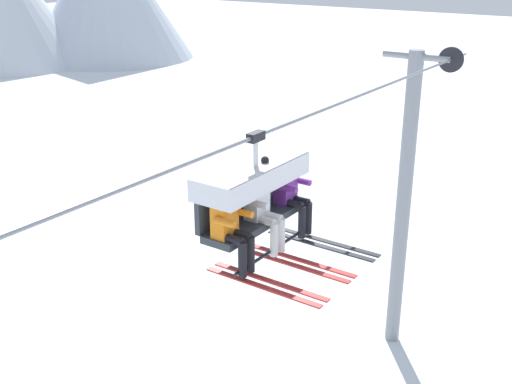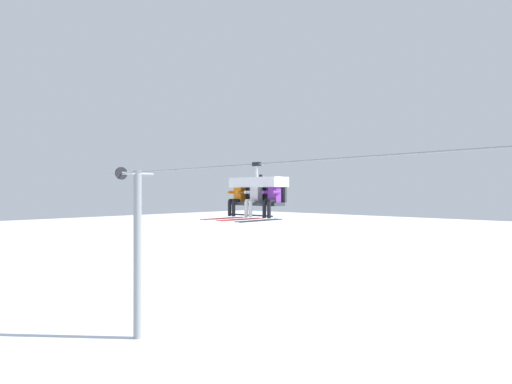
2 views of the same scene
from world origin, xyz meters
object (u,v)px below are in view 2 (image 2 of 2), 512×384
object	(u,v)px
lift_tower_near	(137,249)
skier_purple	(272,197)
chairlift_chair	(258,187)
skier_orange	(237,197)
skier_white	(254,196)

from	to	relation	value
lift_tower_near	skier_purple	bearing A→B (deg)	-5.95
skier_purple	lift_tower_near	bearing A→B (deg)	174.05
chairlift_chair	skier_purple	world-z (taller)	chairlift_chair
skier_orange	skier_white	size ratio (longest dim) A/B	1.00
chairlift_chair	lift_tower_near	bearing A→B (deg)	175.07
lift_tower_near	skier_white	size ratio (longest dim) A/B	4.58
lift_tower_near	chairlift_chair	xyz separation A→B (m)	(8.19, -0.71, 2.75)
lift_tower_near	chairlift_chair	world-z (taller)	lift_tower_near
chairlift_chair	skier_white	xyz separation A→B (m)	(0.00, -0.21, -0.26)
lift_tower_near	skier_purple	distance (m)	9.30
skier_white	skier_purple	size ratio (longest dim) A/B	1.00
skier_orange	skier_white	world-z (taller)	skier_white
lift_tower_near	skier_orange	bearing A→B (deg)	-7.08
chairlift_chair	skier_white	bearing A→B (deg)	-89.11
skier_orange	skier_white	bearing A→B (deg)	0.54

